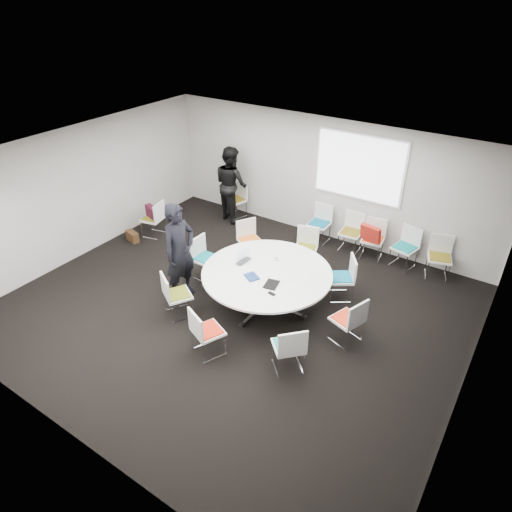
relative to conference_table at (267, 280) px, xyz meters
The scene contains 31 objects.
room_shell 1.00m from the conference_table, 128.60° to the right, with size 8.08×7.08×2.88m.
conference_table is the anchor object (origin of this frame).
projection_screen 3.33m from the conference_table, 83.02° to the left, with size 1.90×0.03×1.35m, color white.
chair_ring_a 1.69m from the conference_table, ahead, with size 0.57×0.58×0.88m.
chair_ring_b 1.47m from the conference_table, 42.58° to the left, with size 0.63×0.63×0.88m.
chair_ring_c 1.58m from the conference_table, 90.84° to the left, with size 0.57×0.56×0.88m.
chair_ring_d 1.70m from the conference_table, 134.87° to the left, with size 0.62×0.62×0.88m.
chair_ring_e 1.55m from the conference_table, behind, with size 0.46×0.47×0.88m.
chair_ring_f 1.67m from the conference_table, 135.28° to the right, with size 0.63×0.62×0.88m.
chair_ring_g 1.66m from the conference_table, 93.30° to the right, with size 0.60×0.59×0.88m.
chair_ring_h 1.71m from the conference_table, 46.06° to the right, with size 0.64×0.64×0.88m.
chair_back_a 2.77m from the conference_table, 96.19° to the left, with size 0.47×0.46×0.88m.
chair_back_b 2.80m from the conference_table, 80.09° to the left, with size 0.48×0.47×0.88m.
chair_back_c 2.91m from the conference_table, 69.75° to the left, with size 0.52×0.51×0.88m.
chair_back_d 3.25m from the conference_table, 58.21° to the left, with size 0.55×0.54×0.88m.
chair_back_e 3.67m from the conference_table, 48.67° to the left, with size 0.57×0.56×0.88m.
chair_spare_left 3.79m from the conference_table, 167.63° to the left, with size 0.54×0.55×0.88m.
chair_person_back 3.85m from the conference_table, 134.34° to the left, with size 0.56×0.55×0.88m.
person_main 1.69m from the conference_table, 157.50° to the right, with size 0.70×0.46×1.93m, color black.
person_back 3.75m from the conference_table, 136.16° to the left, with size 0.92×0.72×1.89m, color black.
laptop 0.54m from the conference_table, behind, with size 0.33×0.21×0.03m, color #333338.
laptop_lid 0.70m from the conference_table, 168.96° to the left, with size 0.30×0.02×0.22m, color silver.
notebook_black 0.46m from the conference_table, 46.72° to the right, with size 0.22×0.30×0.02m, color black.
tablet_folio 0.38m from the conference_table, 113.81° to the right, with size 0.26×0.20×0.03m, color navy.
papers_right 0.68m from the conference_table, 12.90° to the left, with size 0.30×0.21×0.00m, color white.
papers_front 0.69m from the conference_table, 19.29° to the right, with size 0.30×0.21×0.00m, color white.
cup 0.50m from the conference_table, 99.56° to the left, with size 0.08×0.08×0.09m, color white.
phone 0.71m from the conference_table, 50.90° to the right, with size 0.14×0.07×0.01m, color black.
maroon_bag 3.79m from the conference_table, 167.73° to the left, with size 0.40×0.14×0.28m, color #401123.
brown_bag 3.97m from the conference_table, behind, with size 0.36×0.16×0.24m, color #352211.
red_jacket 2.69m from the conference_table, 68.04° to the left, with size 0.44×0.10×0.35m, color #A21D14.
Camera 1 is at (4.09, -5.46, 5.29)m, focal length 32.00 mm.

